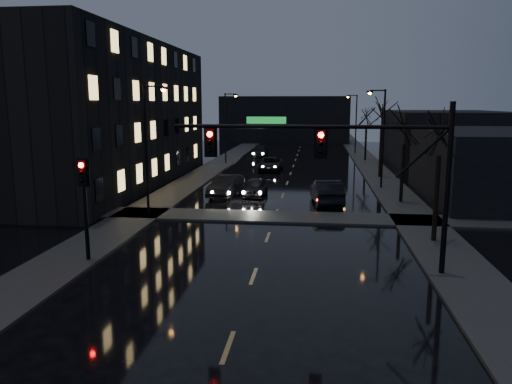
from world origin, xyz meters
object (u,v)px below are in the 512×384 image
(oncoming_car_b, at_px, (226,186))
(oncoming_car_d, at_px, (260,152))
(oncoming_car_a, at_px, (256,187))
(oncoming_car_c, at_px, (271,164))
(lead_car, at_px, (327,192))

(oncoming_car_b, relative_size, oncoming_car_d, 0.99)
(oncoming_car_a, distance_m, oncoming_car_d, 27.46)
(oncoming_car_b, distance_m, oncoming_car_c, 14.80)
(oncoming_car_c, distance_m, oncoming_car_d, 13.22)
(oncoming_car_a, xyz_separation_m, oncoming_car_d, (-2.70, 27.33, 0.02))
(oncoming_car_a, bearing_deg, oncoming_car_d, 96.50)
(oncoming_car_b, relative_size, lead_car, 0.92)
(oncoming_car_d, height_order, lead_car, lead_car)
(oncoming_car_b, height_order, lead_car, lead_car)
(oncoming_car_c, height_order, lead_car, lead_car)
(oncoming_car_b, xyz_separation_m, lead_car, (7.47, -2.16, 0.07))
(lead_car, bearing_deg, oncoming_car_c, -78.83)
(oncoming_car_b, bearing_deg, oncoming_car_a, 15.07)
(oncoming_car_d, bearing_deg, oncoming_car_c, -81.69)
(oncoming_car_a, height_order, lead_car, lead_car)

